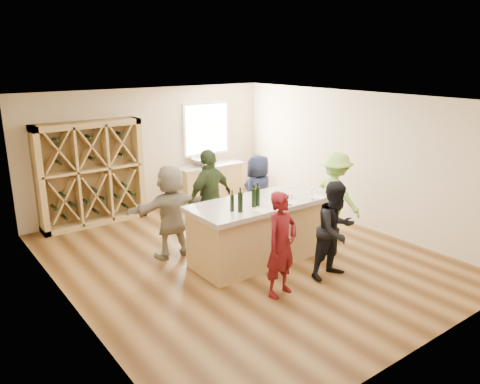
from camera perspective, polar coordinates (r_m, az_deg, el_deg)
floor at (r=8.53m, az=0.27°, el=-8.18°), size 6.00×7.00×0.10m
ceiling at (r=7.79m, az=0.30°, el=11.63°), size 6.00×7.00×0.10m
wall_back at (r=11.01m, az=-10.95°, el=5.11°), size 6.00×0.10×2.80m
wall_front at (r=5.76m, az=22.17°, el=-6.23°), size 6.00×0.10×2.80m
wall_left at (r=6.74m, az=-20.95°, el=-2.86°), size 0.10×7.00×2.80m
wall_right at (r=10.12m, az=14.25°, el=3.92°), size 0.10×7.00×2.80m
window_frame at (r=11.60m, az=-4.15°, el=7.68°), size 1.30×0.06×1.30m
window_pane at (r=11.57m, az=-4.05°, el=7.66°), size 1.18×0.01×1.18m
wine_rack at (r=10.27m, az=-17.69°, el=2.10°), size 2.20×0.45×2.20m
back_counter_base at (r=11.60m, az=-3.71°, el=1.02°), size 1.60×0.58×0.86m
back_counter_top at (r=11.49m, az=-3.75°, el=3.23°), size 1.70×0.62×0.06m
sink at (r=11.35m, az=-4.61°, el=3.70°), size 0.54×0.54×0.19m
faucet at (r=11.49m, az=-5.10°, el=4.13°), size 0.02×0.02×0.30m
tasting_counter_base at (r=8.30m, az=2.94°, el=-4.81°), size 2.60×1.00×1.00m
tasting_counter_top at (r=8.12m, az=3.00°, el=-1.25°), size 2.72×1.12×0.08m
wine_bottle_a at (r=7.49m, az=-0.97°, el=-1.35°), size 0.07×0.07×0.27m
wine_bottle_b at (r=7.43m, az=0.04°, el=-1.23°), size 0.10×0.10×0.33m
wine_bottle_d at (r=7.69m, az=1.70°, el=-0.72°), size 0.10×0.10×0.31m
wine_bottle_e at (r=7.76m, az=2.16°, el=-0.53°), size 0.09×0.09×0.32m
wine_glass_b at (r=7.82m, az=6.19°, el=-0.95°), size 0.10×0.10×0.20m
wine_glass_c at (r=8.17m, az=8.88°, el=-0.38°), size 0.08×0.08×0.17m
wine_glass_d at (r=8.24m, az=6.39°, el=-0.06°), size 0.08×0.08×0.20m
wine_glass_e at (r=8.51m, az=8.75°, el=0.28°), size 0.07×0.07×0.17m
tasting_menu_a at (r=7.56m, az=2.65°, el=-2.25°), size 0.27×0.32×0.00m
tasting_menu_b at (r=8.03m, az=6.10°, el=-1.22°), size 0.25×0.31×0.00m
tasting_menu_c at (r=8.40m, az=9.35°, el=-0.54°), size 0.30×0.34×0.00m
person_near_left at (r=6.97m, az=5.08°, el=-6.38°), size 0.65×0.52×1.62m
person_near_right at (r=7.65m, az=11.57°, el=-4.57°), size 0.79×0.44×1.61m
person_server at (r=9.25m, az=11.49°, el=-0.48°), size 0.61×1.16×1.73m
person_far_mid at (r=8.73m, az=-3.68°, el=-0.76°), size 1.19×0.79×1.86m
person_far_right at (r=9.37m, az=2.22°, el=-0.31°), size 0.89×0.68×1.62m
person_far_left at (r=8.33m, az=-8.40°, el=-2.36°), size 1.59×0.64×1.69m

